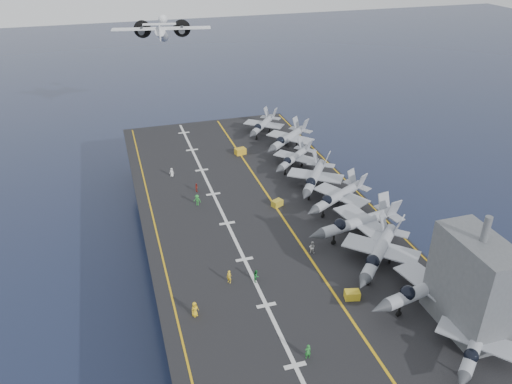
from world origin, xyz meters
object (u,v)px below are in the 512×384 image
object	(u,v)px
fighter_jet_0	(477,341)
transport_plane	(162,34)
island_superstructure	(474,274)
tow_cart_a	(352,295)

from	to	relation	value
fighter_jet_0	transport_plane	distance (m)	93.33
island_superstructure	tow_cart_a	xyz separation A→B (m)	(-10.23, 8.09, -6.94)
fighter_jet_0	transport_plane	world-z (taller)	transport_plane
transport_plane	island_superstructure	bearing A→B (deg)	-75.39
fighter_jet_0	transport_plane	bearing A→B (deg)	102.78
island_superstructure	fighter_jet_0	distance (m)	7.15
fighter_jet_0	tow_cart_a	world-z (taller)	fighter_jet_0
island_superstructure	fighter_jet_0	world-z (taller)	island_superstructure
tow_cart_a	transport_plane	bearing A→B (deg)	98.83
tow_cart_a	island_superstructure	bearing A→B (deg)	-38.33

